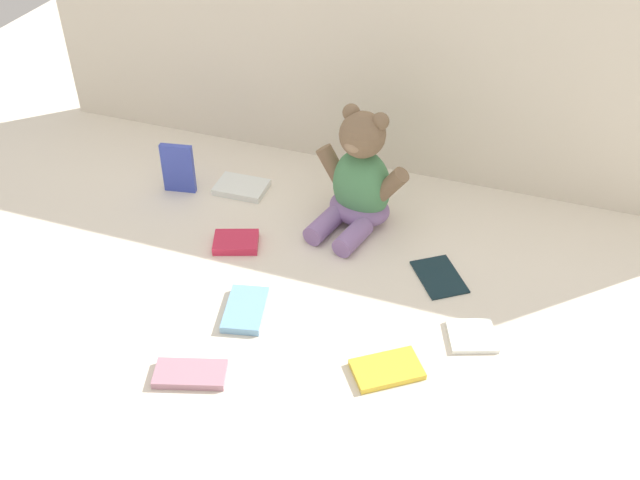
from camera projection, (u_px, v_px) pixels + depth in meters
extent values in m
plane|color=silver|center=(331.00, 248.00, 1.69)|extent=(3.20, 3.20, 0.00)
cube|color=beige|center=(383.00, 54.00, 1.78)|extent=(1.87, 0.03, 0.63)
ellipsoid|color=#4C8C59|center=(362.00, 186.00, 1.72)|extent=(0.17, 0.14, 0.19)
ellipsoid|color=#8C6BA5|center=(359.00, 208.00, 1.75)|extent=(0.18, 0.16, 0.07)
sphere|color=#7A6047|center=(362.00, 135.00, 1.63)|extent=(0.13, 0.13, 0.11)
ellipsoid|color=#997C5E|center=(353.00, 146.00, 1.61)|extent=(0.05, 0.04, 0.03)
sphere|color=#7A6047|center=(351.00, 112.00, 1.63)|extent=(0.05, 0.05, 0.04)
sphere|color=#7A6047|center=(380.00, 121.00, 1.60)|extent=(0.05, 0.05, 0.04)
cylinder|color=#7A6047|center=(332.00, 165.00, 1.73)|extent=(0.09, 0.06, 0.10)
cylinder|color=#7A6047|center=(390.00, 185.00, 1.66)|extent=(0.09, 0.06, 0.10)
cylinder|color=#8C6BA5|center=(324.00, 226.00, 1.71)|extent=(0.07, 0.11, 0.05)
cylinder|color=#8C6BA5|center=(353.00, 237.00, 1.68)|extent=(0.07, 0.11, 0.05)
cube|color=#B17C8E|center=(190.00, 374.00, 1.37)|extent=(0.15, 0.10, 0.02)
cube|color=#76AED7|center=(245.00, 310.00, 1.51)|extent=(0.11, 0.15, 0.02)
cube|color=#CD2645|center=(236.00, 242.00, 1.69)|extent=(0.12, 0.11, 0.02)
cube|color=#3A4CBB|center=(178.00, 168.00, 1.83)|extent=(0.08, 0.03, 0.13)
cube|color=gold|center=(387.00, 369.00, 1.38)|extent=(0.15, 0.14, 0.01)
cube|color=white|center=(472.00, 336.00, 1.46)|extent=(0.12, 0.12, 0.01)
cube|color=white|center=(241.00, 187.00, 1.87)|extent=(0.13, 0.10, 0.02)
cube|color=black|center=(439.00, 276.00, 1.60)|extent=(0.15, 0.16, 0.01)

